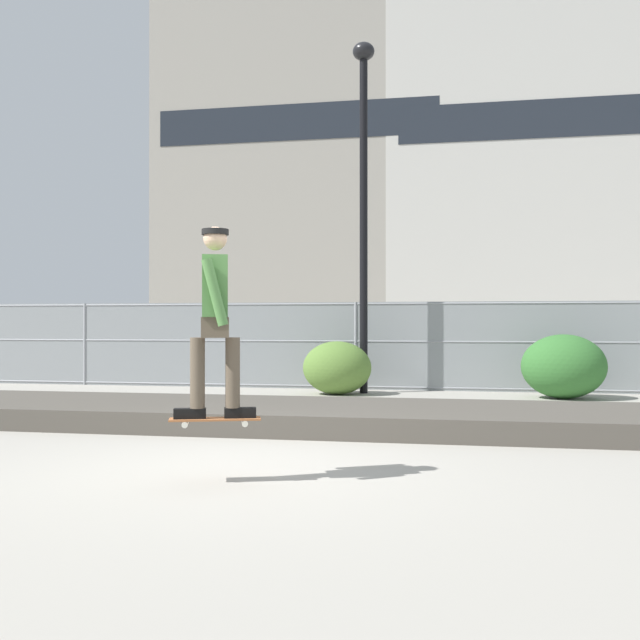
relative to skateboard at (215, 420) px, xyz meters
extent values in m
plane|color=#9E998E|center=(-0.05, 0.50, -0.56)|extent=(120.00, 120.00, 0.00)
cube|color=#4C473F|center=(-0.05, 3.63, -0.41)|extent=(12.07, 2.42, 0.29)
cube|color=#9E5B33|center=(0.00, 0.00, 0.00)|extent=(0.82, 0.44, 0.02)
cylinder|color=silver|center=(0.22, 0.17, -0.03)|extent=(0.06, 0.05, 0.05)
cylinder|color=silver|center=(0.28, 0.00, -0.03)|extent=(0.06, 0.05, 0.05)
cylinder|color=silver|center=(-0.28, 0.00, -0.03)|extent=(0.06, 0.05, 0.05)
cylinder|color=silver|center=(-0.22, -0.17, -0.03)|extent=(0.06, 0.05, 0.05)
cube|color=#99999E|center=(0.25, 0.08, -0.01)|extent=(0.09, 0.15, 0.01)
cube|color=#99999E|center=(-0.25, -0.08, -0.01)|extent=(0.09, 0.15, 0.01)
cube|color=black|center=(0.21, 0.07, 0.06)|extent=(0.30, 0.18, 0.09)
cube|color=black|center=(-0.21, -0.07, 0.06)|extent=(0.30, 0.18, 0.09)
cylinder|color=brown|center=(0.15, 0.05, 0.41)|extent=(0.13, 0.13, 0.62)
cylinder|color=brown|center=(-0.15, -0.05, 0.41)|extent=(0.13, 0.13, 0.62)
cube|color=brown|center=(0.00, 0.00, 0.82)|extent=(0.33, 0.40, 0.18)
cube|color=#4C7F3F|center=(0.00, 0.00, 1.18)|extent=(0.33, 0.43, 0.54)
cylinder|color=#4C7F3F|center=(-0.08, 0.23, 1.12)|extent=(0.25, 0.16, 0.58)
cylinder|color=#4C7F3F|center=(0.08, -0.23, 1.12)|extent=(0.25, 0.16, 0.58)
sphere|color=tan|center=(0.00, 0.00, 1.60)|extent=(0.21, 0.21, 0.21)
cylinder|color=black|center=(0.00, 0.00, 1.66)|extent=(0.24, 0.24, 0.05)
cylinder|color=gray|center=(-6.27, 9.25, 0.37)|extent=(0.06, 0.06, 1.85)
cylinder|color=gray|center=(-0.05, 9.25, 0.37)|extent=(0.06, 0.06, 1.85)
cylinder|color=gray|center=(-0.05, 9.25, 1.25)|extent=(24.88, 0.04, 0.04)
cylinder|color=gray|center=(-0.05, 9.25, 0.46)|extent=(24.88, 0.04, 0.04)
cylinder|color=gray|center=(-0.05, 9.25, -0.50)|extent=(24.88, 0.04, 0.04)
cube|color=gray|center=(-0.05, 9.25, 0.37)|extent=(24.88, 0.01, 1.85)
cylinder|color=black|center=(0.22, 8.47, 2.79)|extent=(0.16, 0.16, 6.68)
ellipsoid|color=black|center=(0.22, 8.47, 6.31)|extent=(0.44, 0.44, 0.36)
cube|color=#566B4C|center=(-3.64, 12.07, 0.11)|extent=(4.55, 2.21, 0.70)
cube|color=#23282D|center=(-3.84, 12.05, 0.78)|extent=(2.34, 1.80, 0.64)
cylinder|color=black|center=(-2.36, 13.05, -0.24)|extent=(0.66, 0.30, 0.64)
cylinder|color=black|center=(-2.20, 11.35, -0.24)|extent=(0.66, 0.30, 0.64)
cylinder|color=black|center=(-5.08, 12.79, -0.24)|extent=(0.66, 0.30, 0.64)
cylinder|color=black|center=(-4.91, 11.09, -0.24)|extent=(0.66, 0.30, 0.64)
cube|color=#474C54|center=(2.71, 12.28, 0.11)|extent=(4.46, 1.95, 0.70)
cube|color=#23282D|center=(2.51, 12.28, 0.78)|extent=(2.25, 1.68, 0.64)
cylinder|color=black|center=(4.04, 13.18, -0.24)|extent=(0.65, 0.26, 0.64)
cylinder|color=black|center=(4.10, 11.48, -0.24)|extent=(0.65, 0.26, 0.64)
cylinder|color=black|center=(1.32, 13.09, -0.24)|extent=(0.65, 0.26, 0.64)
cylinder|color=black|center=(1.38, 11.38, -0.24)|extent=(0.65, 0.26, 0.64)
cube|color=gray|center=(-9.00, 50.48, 11.68)|extent=(21.29, 14.86, 24.47)
cube|color=#1E232B|center=(-9.00, 43.03, 14.61)|extent=(19.59, 0.04, 2.50)
cube|color=#B2AFA8|center=(7.79, 49.04, 11.18)|extent=(21.12, 12.01, 23.46)
cube|color=#1E232B|center=(7.79, 43.01, 13.99)|extent=(19.43, 0.04, 2.50)
ellipsoid|color=#567A33|center=(-0.25, 8.09, -0.03)|extent=(1.36, 1.11, 1.05)
ellipsoid|color=#336B2D|center=(4.02, 8.09, 0.04)|extent=(1.55, 1.27, 1.20)
camera|label=1|loc=(2.13, -6.23, 0.86)|focal=41.45mm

